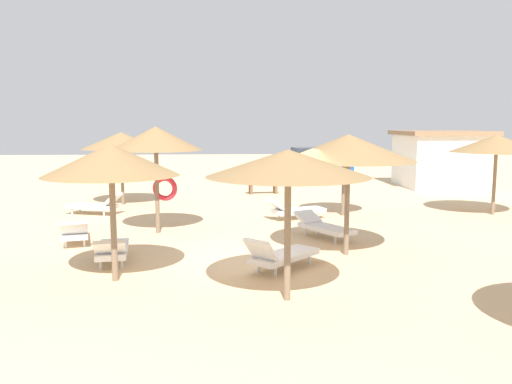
% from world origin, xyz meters
% --- Properties ---
extents(ground_plane, '(80.00, 80.00, 0.00)m').
position_xyz_m(ground_plane, '(0.00, 0.00, 0.00)').
color(ground_plane, '#DBBA8C').
extents(parasol_0, '(3.10, 3.10, 2.83)m').
position_xyz_m(parasol_0, '(2.00, 0.71, 2.51)').
color(parasol_0, '#75604C').
rests_on(parasol_0, ground).
extents(parasol_1, '(2.82, 2.82, 2.64)m').
position_xyz_m(parasol_1, '(0.25, -2.37, 2.40)').
color(parasol_1, '#75604C').
rests_on(parasol_1, ground).
extents(parasol_2, '(2.93, 2.93, 2.74)m').
position_xyz_m(parasol_2, '(-4.74, 8.70, 2.42)').
color(parasol_2, '#75604C').
rests_on(parasol_2, ground).
extents(parasol_3, '(2.34, 2.34, 2.61)m').
position_xyz_m(parasol_3, '(3.08, 5.90, 2.30)').
color(parasol_3, '#75604C').
rests_on(parasol_3, ground).
extents(parasol_4, '(2.61, 2.61, 2.69)m').
position_xyz_m(parasol_4, '(-3.01, -1.08, 2.38)').
color(parasol_4, '#75604C').
rests_on(parasol_4, ground).
extents(parasol_6, '(2.56, 2.56, 2.99)m').
position_xyz_m(parasol_6, '(-2.75, 3.43, 2.63)').
color(parasol_6, '#75604C').
rests_on(parasol_6, ground).
extents(parasol_7, '(3.01, 3.01, 2.69)m').
position_xyz_m(parasol_7, '(8.19, 5.78, 2.39)').
color(parasol_7, '#75604C').
rests_on(parasol_7, ground).
extents(lounger_0, '(1.52, 1.98, 0.63)m').
position_xyz_m(lounger_0, '(1.79, 2.55, 0.31)').
color(lounger_0, white).
rests_on(lounger_0, ground).
extents(lounger_1, '(1.74, 1.78, 0.80)m').
position_xyz_m(lounger_1, '(0.33, -0.51, 0.32)').
color(lounger_1, white).
rests_on(lounger_1, ground).
extents(lounger_2, '(1.98, 1.18, 0.75)m').
position_xyz_m(lounger_2, '(-5.26, 6.52, 0.32)').
color(lounger_2, white).
rests_on(lounger_2, ground).
extents(lounger_3, '(2.00, 1.26, 0.69)m').
position_xyz_m(lounger_3, '(1.38, 5.28, 0.32)').
color(lounger_3, white).
rests_on(lounger_3, ground).
extents(lounger_4, '(0.91, 1.96, 0.71)m').
position_xyz_m(lounger_4, '(-3.34, 0.24, 0.32)').
color(lounger_4, white).
rests_on(lounger_4, ground).
extents(lounger_6, '(1.11, 1.99, 0.73)m').
position_xyz_m(lounger_6, '(-4.72, 2.23, 0.32)').
color(lounger_6, white).
rests_on(lounger_6, ground).
extents(bench_0, '(1.54, 0.61, 0.49)m').
position_xyz_m(bench_0, '(0.78, 11.42, 0.35)').
color(bench_0, brown).
rests_on(bench_0, ground).
extents(parked_car, '(4.16, 2.33, 1.72)m').
position_xyz_m(parked_car, '(4.05, 17.64, 0.82)').
color(parked_car, '#194C9E').
rests_on(parked_car, ground).
extents(beach_cabana, '(4.03, 3.95, 2.70)m').
position_xyz_m(beach_cabana, '(9.51, 13.49, 1.37)').
color(beach_cabana, white).
rests_on(beach_cabana, ground).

